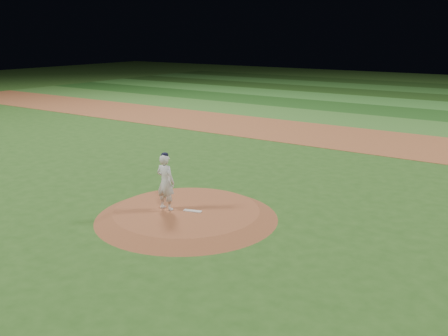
# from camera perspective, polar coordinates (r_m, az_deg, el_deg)

# --- Properties ---
(ground) EXTENTS (120.00, 120.00, 0.00)m
(ground) POSITION_cam_1_polar(r_m,az_deg,el_deg) (15.20, -4.26, -5.65)
(ground) COLOR #29521A
(ground) RESTS_ON ground
(infield_dirt_band) EXTENTS (70.00, 6.00, 0.02)m
(infield_dirt_band) POSITION_cam_1_polar(r_m,az_deg,el_deg) (27.15, 14.42, 3.31)
(infield_dirt_band) COLOR brown
(infield_dirt_band) RESTS_ON ground
(outfield_stripe_0) EXTENTS (70.00, 5.00, 0.02)m
(outfield_stripe_0) POSITION_cam_1_polar(r_m,az_deg,el_deg) (32.30, 17.81, 4.91)
(outfield_stripe_0) COLOR #376D27
(outfield_stripe_0) RESTS_ON ground
(outfield_stripe_1) EXTENTS (70.00, 5.00, 0.02)m
(outfield_stripe_1) POSITION_cam_1_polar(r_m,az_deg,el_deg) (37.06, 20.08, 5.97)
(outfield_stripe_1) COLOR #1D4B18
(outfield_stripe_1) RESTS_ON ground
(outfield_stripe_2) EXTENTS (70.00, 5.00, 0.02)m
(outfield_stripe_2) POSITION_cam_1_polar(r_m,az_deg,el_deg) (41.89, 21.83, 6.79)
(outfield_stripe_2) COLOR #33752A
(outfield_stripe_2) RESTS_ON ground
(outfield_stripe_3) EXTENTS (70.00, 5.00, 0.02)m
(outfield_stripe_3) POSITION_cam_1_polar(r_m,az_deg,el_deg) (46.74, 23.23, 7.42)
(outfield_stripe_3) COLOR #1D4115
(outfield_stripe_3) RESTS_ON ground
(pitchers_mound) EXTENTS (5.50, 5.50, 0.25)m
(pitchers_mound) POSITION_cam_1_polar(r_m,az_deg,el_deg) (15.16, -4.27, -5.21)
(pitchers_mound) COLOR brown
(pitchers_mound) RESTS_ON ground
(pitching_rubber) EXTENTS (0.57, 0.29, 0.03)m
(pitching_rubber) POSITION_cam_1_polar(r_m,az_deg,el_deg) (14.96, -3.61, -4.91)
(pitching_rubber) COLOR silver
(pitching_rubber) RESTS_ON pitchers_mound
(rosin_bag) EXTENTS (0.13, 0.13, 0.07)m
(rosin_bag) POSITION_cam_1_polar(r_m,az_deg,el_deg) (15.35, -7.06, -4.38)
(rosin_bag) COLOR silver
(rosin_bag) RESTS_ON pitchers_mound
(pitcher_on_mound) EXTENTS (0.63, 0.42, 1.77)m
(pitcher_on_mound) POSITION_cam_1_polar(r_m,az_deg,el_deg) (14.94, -6.69, -1.56)
(pitcher_on_mound) COLOR silver
(pitcher_on_mound) RESTS_ON pitchers_mound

